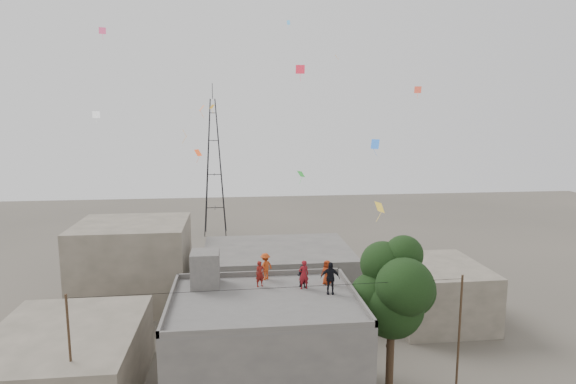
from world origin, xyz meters
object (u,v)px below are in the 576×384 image
at_px(tree, 395,290).
at_px(transmission_tower, 214,167).
at_px(stair_head_box, 205,269).
at_px(person_dark_adult, 330,278).
at_px(person_red_adult, 304,275).

bearing_deg(tree, transmission_tower, 106.09).
xyz_separation_m(stair_head_box, tree, (10.57, -2.00, -1.00)).
height_order(tree, person_dark_adult, tree).
bearing_deg(transmission_tower, person_dark_adult, -79.02).
bearing_deg(tree, person_red_adult, 170.57).
distance_m(stair_head_box, tree, 10.80).
distance_m(transmission_tower, person_red_adult, 39.14).
bearing_deg(transmission_tower, person_red_adult, -80.68).
relative_size(person_red_adult, person_dark_adult, 0.93).
bearing_deg(stair_head_box, person_dark_adult, -16.96).
height_order(stair_head_box, tree, tree).
distance_m(stair_head_box, person_dark_adult, 7.17).
relative_size(stair_head_box, person_red_adult, 1.21).
height_order(stair_head_box, transmission_tower, transmission_tower).
height_order(tree, person_red_adult, tree).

